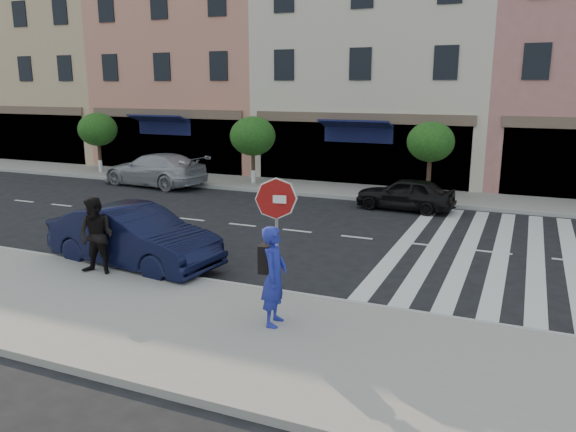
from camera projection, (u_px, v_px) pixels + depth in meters
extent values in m
plane|color=black|center=(239.00, 267.00, 14.56)|extent=(120.00, 120.00, 0.00)
cube|color=gray|center=(150.00, 318.00, 11.19)|extent=(60.00, 4.50, 0.15)
cube|color=gray|center=(358.00, 192.00, 24.38)|extent=(60.00, 3.00, 0.15)
cube|color=tan|center=(63.00, 63.00, 36.86)|extent=(12.00, 9.00, 12.00)
cube|color=tan|center=(207.00, 42.00, 32.40)|extent=(10.00, 9.00, 14.00)
cube|color=beige|center=(385.00, 67.00, 28.70)|extent=(11.00, 9.00, 11.00)
cylinder|color=#473323|center=(100.00, 156.00, 29.38)|extent=(0.18, 0.18, 1.65)
cylinder|color=silver|center=(101.00, 166.00, 29.50)|extent=(0.20, 0.20, 0.60)
ellipsoid|color=#174814|center=(98.00, 129.00, 29.07)|extent=(2.00, 2.00, 1.70)
cylinder|color=#473323|center=(253.00, 166.00, 25.93)|extent=(0.18, 0.18, 1.60)
cylinder|color=silver|center=(253.00, 177.00, 26.04)|extent=(0.20, 0.20, 0.60)
ellipsoid|color=#174814|center=(253.00, 136.00, 25.61)|extent=(2.10, 2.10, 1.79)
cylinder|color=#473323|center=(429.00, 176.00, 22.84)|extent=(0.18, 0.18, 1.71)
cylinder|color=silver|center=(428.00, 189.00, 22.96)|extent=(0.20, 0.20, 0.60)
ellipsoid|color=#174814|center=(431.00, 142.00, 22.52)|extent=(1.90, 1.90, 1.62)
cylinder|color=gray|center=(277.00, 242.00, 12.08)|extent=(0.08, 0.08, 2.33)
cylinder|color=white|center=(276.00, 199.00, 11.85)|extent=(0.90, 0.14, 0.91)
cylinder|color=#9E1411|center=(276.00, 199.00, 11.83)|extent=(0.84, 0.14, 0.85)
cube|color=white|center=(275.00, 199.00, 11.81)|extent=(0.47, 0.08, 0.17)
imported|color=#212B9A|center=(274.00, 276.00, 10.53)|extent=(0.55, 0.76, 1.92)
imported|color=black|center=(96.00, 236.00, 13.41)|extent=(1.00, 0.82, 1.87)
imported|color=black|center=(134.00, 237.00, 14.45)|extent=(4.97, 2.26, 1.58)
imported|color=#9FA0A5|center=(155.00, 170.00, 26.09)|extent=(5.46, 2.76, 1.52)
imported|color=black|center=(405.00, 194.00, 21.05)|extent=(3.73, 1.72, 1.24)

